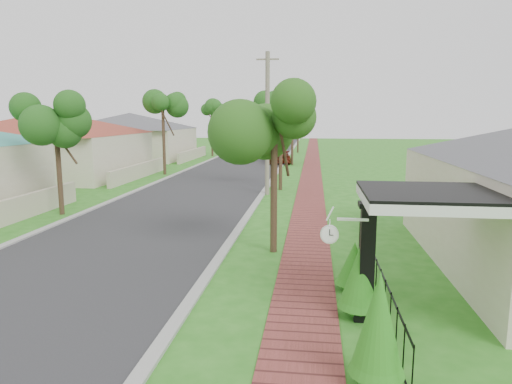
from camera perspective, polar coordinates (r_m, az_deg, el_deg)
The scene contains 16 objects.
ground at distance 11.68m, azimuth -10.50°, elevation -12.02°, with size 160.00×160.00×0.00m, color #2A751B.
road at distance 31.29m, azimuth -4.64°, elevation 1.61°, with size 7.00×120.00×0.02m, color #28282B.
kerb_right at distance 30.75m, azimuth 2.03°, elevation 1.50°, with size 0.30×120.00×0.10m, color #9E9E99.
kerb_left at distance 32.24m, azimuth -11.01°, elevation 1.70°, with size 0.30×120.00×0.10m, color #9E9E99.
sidewalk at distance 30.62m, azimuth 6.88°, elevation 1.40°, with size 1.50×120.00×0.03m, color brown.
porch_post at distance 9.90m, azimuth 13.64°, elevation -9.20°, with size 0.48×0.48×2.52m.
picket_fence at distance 11.07m, azimuth 14.78°, elevation -10.45°, with size 0.03×8.02×1.00m.
street_trees at distance 37.70m, azimuth -2.38°, elevation 9.87°, with size 10.70×37.65×5.89m.
hedge_row at distance 9.62m, azimuth 13.23°, elevation -11.72°, with size 0.84×4.97×2.03m.
far_house_red at distance 35.52m, azimuth -24.05°, elevation 5.55°, with size 15.56×15.56×4.60m.
far_house_grey at distance 48.03m, azimuth -15.37°, elevation 6.83°, with size 15.56×15.56×4.60m.
parked_car_red at distance 42.07m, azimuth 2.76°, elevation 4.76°, with size 1.95×4.84×1.65m, color maroon.
parked_car_white at distance 45.16m, azimuth 2.71°, elevation 4.97°, with size 1.57×4.49×1.48m, color white.
near_tree at distance 13.98m, azimuth 2.30°, elevation 9.08°, with size 2.03×2.03×5.22m.
utility_pole at distance 24.71m, azimuth 1.43°, elevation 8.54°, with size 1.20×0.24×7.60m.
station_clock at distance 9.23m, azimuth 9.42°, elevation -5.07°, with size 0.94×0.13×0.53m.
Camera 1 is at (3.41, -10.33, 4.24)m, focal length 32.00 mm.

